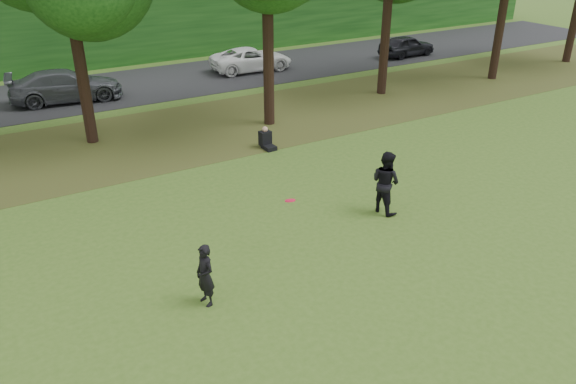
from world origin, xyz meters
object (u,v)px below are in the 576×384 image
object	(u,v)px
player_right	(386,182)
seated_person	(266,140)
player_left	(205,275)
frisbee	(290,200)

from	to	relation	value
player_right	seated_person	world-z (taller)	player_right
player_right	player_left	bearing A→B (deg)	92.83
player_left	frisbee	world-z (taller)	same
player_left	frisbee	xyz separation A→B (m)	(2.80, 1.03, 0.70)
frisbee	seated_person	xyz separation A→B (m)	(2.90, 6.72, -1.14)
frisbee	seated_person	distance (m)	7.40
frisbee	seated_person	world-z (taller)	frisbee
player_left	seated_person	world-z (taller)	player_left
player_left	frisbee	bearing A→B (deg)	99.53
player_left	player_right	distance (m)	6.47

